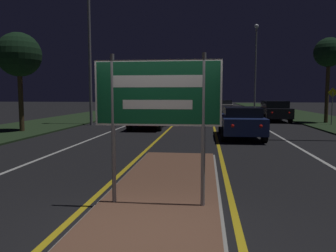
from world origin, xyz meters
TOP-DOWN VIEW (x-y plane):
  - ground_plane at (0.00, 0.00)m, footprint 160.00×160.00m
  - median_island at (0.00, 1.23)m, footprint 2.18×9.90m
  - verge_left at (-9.50, 20.00)m, footprint 5.00×100.00m
  - verge_right at (9.50, 20.00)m, footprint 5.00×100.00m
  - centre_line_yellow_left at (-1.28, 25.00)m, footprint 0.12×70.00m
  - centre_line_yellow_right at (1.28, 25.00)m, footprint 0.12×70.00m
  - lane_line_white_left at (-4.20, 25.00)m, footprint 0.12×70.00m
  - lane_line_white_right at (4.20, 25.00)m, footprint 0.12×70.00m
  - edge_line_white_left at (-7.20, 25.00)m, footprint 0.10×70.00m
  - edge_line_white_right at (7.20, 25.00)m, footprint 0.10×70.00m
  - highway_sign at (0.00, 1.23)m, footprint 2.11×0.07m
  - streetlight_left_near at (-6.50, 16.00)m, footprint 0.48×0.48m
  - streetlight_right_far at (6.35, 34.61)m, footprint 0.49×0.49m
  - car_receding_0 at (2.36, 10.86)m, footprint 1.87×4.55m
  - car_receding_1 at (5.73, 20.62)m, footprint 1.93×4.73m
  - car_receding_2 at (2.67, 31.98)m, footprint 1.94×4.74m
  - car_approaching_0 at (-2.50, 14.56)m, footprint 1.86×4.51m
  - car_approaching_1 at (-2.41, 26.82)m, footprint 1.93×4.31m
  - car_approaching_2 at (-2.44, 38.30)m, footprint 1.89×4.20m
  - warning_sign at (8.55, 17.20)m, footprint 0.60×0.06m
  - roadside_palm_left at (-8.60, 11.61)m, footprint 2.21×2.21m
  - roadside_palm_right at (8.75, 18.73)m, footprint 1.91×1.91m

SIDE VIEW (x-z plane):
  - ground_plane at x=0.00m, z-range 0.00..0.00m
  - centre_line_yellow_left at x=-1.28m, z-range 0.00..0.01m
  - centre_line_yellow_right at x=1.28m, z-range 0.00..0.01m
  - lane_line_white_left at x=-4.20m, z-range 0.00..0.01m
  - lane_line_white_right at x=4.20m, z-range 0.00..0.01m
  - edge_line_white_left at x=-7.20m, z-range 0.00..0.01m
  - edge_line_white_right at x=7.20m, z-range 0.00..0.01m
  - verge_left at x=-9.50m, z-range 0.00..0.08m
  - verge_right at x=9.50m, z-range 0.00..0.08m
  - median_island at x=0.00m, z-range -0.01..0.09m
  - car_receding_2 at x=2.67m, z-range 0.05..1.39m
  - car_approaching_1 at x=-2.41m, z-range 0.06..1.39m
  - car_approaching_0 at x=-2.50m, z-range 0.06..1.43m
  - car_receding_0 at x=2.36m, z-range 0.05..1.44m
  - car_receding_1 at x=5.73m, z-range 0.03..1.52m
  - car_approaching_2 at x=-2.44m, z-range 0.05..1.56m
  - warning_sign at x=8.55m, z-range 0.32..2.61m
  - highway_sign at x=0.00m, z-range 0.61..3.13m
  - roadside_palm_left at x=-8.60m, z-range 1.42..6.40m
  - roadside_palm_right at x=8.75m, z-range 1.83..7.42m
  - streetlight_left_near at x=-6.50m, z-range 1.11..10.48m
  - streetlight_right_far at x=6.35m, z-range 1.16..11.03m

